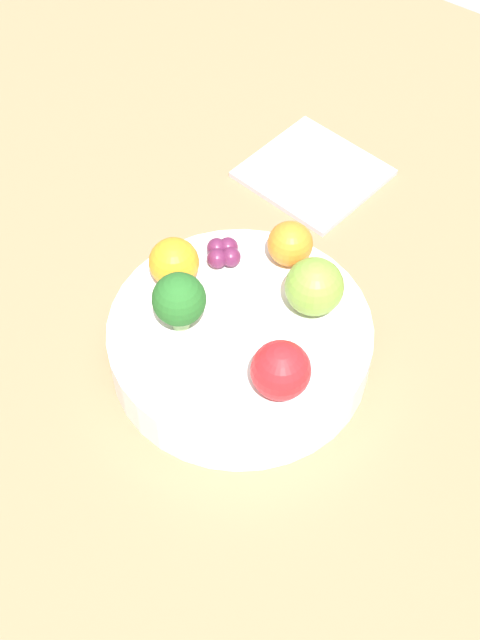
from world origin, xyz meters
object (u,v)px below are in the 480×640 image
(apple_green, at_px, (281,370))
(grape_cluster, at_px, (223,253))
(broccoli, at_px, (179,300))
(napkin, at_px, (313,173))
(orange_back, at_px, (174,262))
(bowl, at_px, (240,343))
(orange_front, at_px, (290,244))
(apple_red, at_px, (314,287))

(apple_green, distance_m, grape_cluster, 0.15)
(broccoli, height_order, napkin, broccoli)
(apple_green, relative_size, orange_back, 1.10)
(bowl, bearing_deg, apple_green, -116.66)
(broccoli, relative_size, grape_cluster, 1.63)
(orange_front, height_order, napkin, orange_front)
(bowl, xyz_separation_m, napkin, (0.23, 0.07, -0.02))
(orange_front, bearing_deg, grape_cluster, 126.00)
(orange_front, distance_m, napkin, 0.17)
(apple_red, bearing_deg, apple_green, -164.46)
(apple_green, bearing_deg, broccoli, 87.64)
(orange_back, relative_size, grape_cluster, 1.27)
(grape_cluster, distance_m, napkin, 0.19)
(broccoli, distance_m, orange_back, 0.05)
(apple_red, xyz_separation_m, orange_front, (0.03, 0.05, -0.00))
(broccoli, bearing_deg, grape_cluster, 9.92)
(apple_red, bearing_deg, grape_cluster, 91.37)
(bowl, relative_size, orange_front, 5.58)
(orange_back, distance_m, grape_cluster, 0.05)
(grape_cluster, bearing_deg, broccoli, -170.08)
(orange_back, bearing_deg, orange_front, -41.52)
(bowl, distance_m, orange_front, 0.10)
(bowl, xyz_separation_m, apple_green, (-0.03, -0.06, 0.05))
(apple_green, bearing_deg, napkin, 26.84)
(orange_front, distance_m, grape_cluster, 0.06)
(broccoli, bearing_deg, napkin, 6.54)
(bowl, relative_size, apple_green, 4.68)
(orange_front, height_order, orange_back, orange_back)
(apple_red, bearing_deg, orange_front, 54.51)
(broccoli, distance_m, apple_green, 0.10)
(apple_red, xyz_separation_m, napkin, (0.18, 0.11, -0.07))
(broccoli, distance_m, apple_red, 0.12)
(apple_green, bearing_deg, apple_red, 15.54)
(bowl, distance_m, apple_green, 0.08)
(broccoli, bearing_deg, orange_front, -16.51)
(broccoli, relative_size, orange_front, 1.39)
(orange_front, relative_size, orange_back, 0.92)
(orange_front, bearing_deg, bowl, -174.48)
(orange_back, height_order, napkin, orange_back)
(orange_back, bearing_deg, bowl, -97.61)
(apple_green, bearing_deg, bowl, 63.34)
(apple_red, relative_size, napkin, 0.36)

